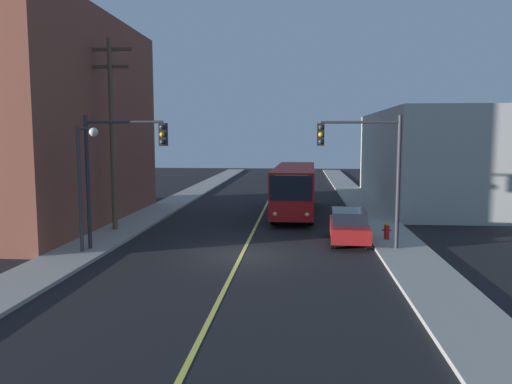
% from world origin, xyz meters
% --- Properties ---
extents(ground_plane, '(120.00, 120.00, 0.00)m').
position_xyz_m(ground_plane, '(0.00, 0.00, 0.00)').
color(ground_plane, black).
extents(sidewalk_left, '(2.50, 90.00, 0.15)m').
position_xyz_m(sidewalk_left, '(-7.25, 10.00, 0.07)').
color(sidewalk_left, gray).
rests_on(sidewalk_left, ground).
extents(sidewalk_right, '(2.50, 90.00, 0.15)m').
position_xyz_m(sidewalk_right, '(7.25, 10.00, 0.07)').
color(sidewalk_right, gray).
rests_on(sidewalk_right, ground).
extents(lane_stripe_center, '(0.16, 60.00, 0.01)m').
position_xyz_m(lane_stripe_center, '(0.00, 15.00, 0.01)').
color(lane_stripe_center, '#D8CC4C').
rests_on(lane_stripe_center, ground).
extents(building_left_brick, '(10.00, 17.40, 12.28)m').
position_xyz_m(building_left_brick, '(-13.49, 7.08, 6.14)').
color(building_left_brick, brown).
rests_on(building_left_brick, ground).
extents(building_right_warehouse, '(12.00, 20.28, 7.11)m').
position_xyz_m(building_right_warehouse, '(14.49, 18.55, 3.56)').
color(building_right_warehouse, '#B2B2A8').
rests_on(building_right_warehouse, ground).
extents(city_bus, '(2.84, 12.21, 3.20)m').
position_xyz_m(city_bus, '(2.20, 12.02, 1.82)').
color(city_bus, maroon).
rests_on(city_bus, ground).
extents(parked_car_red, '(1.95, 4.46, 1.62)m').
position_xyz_m(parked_car_red, '(4.96, 3.04, 0.84)').
color(parked_car_red, maroon).
rests_on(parked_car_red, ground).
extents(utility_pole_near, '(2.40, 0.28, 10.25)m').
position_xyz_m(utility_pole_near, '(-7.56, 4.78, 5.78)').
color(utility_pole_near, brown).
rests_on(utility_pole_near, sidewalk_left).
extents(traffic_signal_left_corner, '(3.75, 0.48, 6.00)m').
position_xyz_m(traffic_signal_left_corner, '(-5.41, 0.04, 4.30)').
color(traffic_signal_left_corner, '#2D2D33').
rests_on(traffic_signal_left_corner, sidewalk_left).
extents(traffic_signal_right_corner, '(3.75, 0.48, 6.00)m').
position_xyz_m(traffic_signal_right_corner, '(5.41, 1.30, 4.30)').
color(traffic_signal_right_corner, '#2D2D33').
rests_on(traffic_signal_right_corner, sidewalk_right).
extents(street_lamp_left, '(0.98, 0.40, 5.50)m').
position_xyz_m(street_lamp_left, '(-6.83, -0.57, 3.74)').
color(street_lamp_left, '#38383D').
rests_on(street_lamp_left, sidewalk_left).
extents(fire_hydrant, '(0.44, 0.26, 0.84)m').
position_xyz_m(fire_hydrant, '(6.85, 3.32, 0.58)').
color(fire_hydrant, red).
rests_on(fire_hydrant, sidewalk_right).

